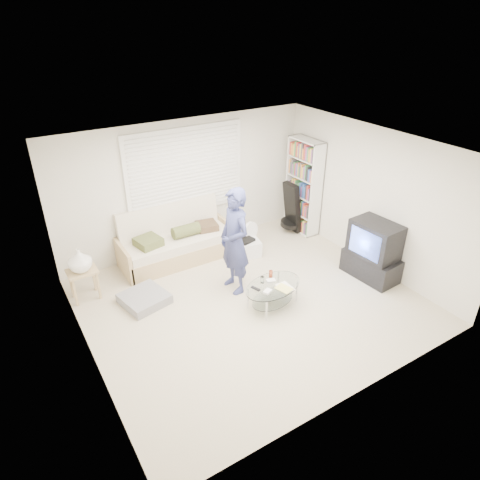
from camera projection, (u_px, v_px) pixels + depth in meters
ground at (251, 302)px, 6.92m from camera, size 5.00×5.00×0.00m
room_shell at (235, 199)px, 6.49m from camera, size 5.02×4.52×2.51m
window_blinds at (186, 171)px, 7.82m from camera, size 2.32×0.08×1.62m
futon_sofa at (176, 243)px, 7.95m from camera, size 2.11×0.85×1.03m
grey_floor_pillow at (144, 299)px, 6.87m from camera, size 0.78×0.78×0.15m
side_table at (80, 262)px, 6.70m from camera, size 0.46×0.37×0.91m
bookshelf at (303, 186)px, 8.73m from camera, size 0.31×0.82×1.95m
guitar_case at (292, 211)px, 8.86m from camera, size 0.39×0.40×1.07m
floor_fan at (250, 233)px, 8.30m from camera, size 0.36×0.24×0.58m
storage_bin at (247, 248)px, 8.14m from camera, size 0.57×0.45×0.35m
tv_unit at (373, 251)px, 7.34m from camera, size 0.59×0.99×1.04m
coffee_table at (273, 289)px, 6.70m from camera, size 1.12×0.83×0.50m
standing_person at (235, 242)px, 6.83m from camera, size 0.44×0.66×1.80m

